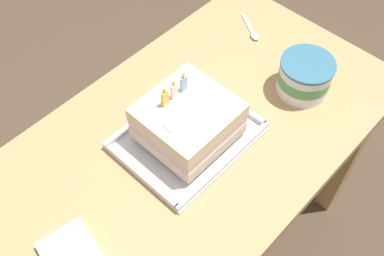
# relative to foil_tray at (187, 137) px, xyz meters

# --- Properties ---
(ground_plane) EXTENTS (8.00, 8.00, 0.00)m
(ground_plane) POSITION_rel_foil_tray_xyz_m (0.03, -0.00, -0.73)
(ground_plane) COLOR #4C3D2D
(dining_table) EXTENTS (1.10, 0.64, 0.73)m
(dining_table) POSITION_rel_foil_tray_xyz_m (0.03, -0.00, -0.13)
(dining_table) COLOR tan
(dining_table) RESTS_ON ground_plane
(foil_tray) EXTENTS (0.33, 0.26, 0.02)m
(foil_tray) POSITION_rel_foil_tray_xyz_m (0.00, 0.00, 0.00)
(foil_tray) COLOR silver
(foil_tray) RESTS_ON dining_table
(birthday_cake) EXTENTS (0.21, 0.20, 0.16)m
(birthday_cake) POSITION_rel_foil_tray_xyz_m (0.00, 0.00, 0.07)
(birthday_cake) COLOR beige
(birthday_cake) RESTS_ON foil_tray
(ice_cream_tub) EXTENTS (0.14, 0.14, 0.10)m
(ice_cream_tub) POSITION_rel_foil_tray_xyz_m (0.33, -0.11, 0.04)
(ice_cream_tub) COLOR white
(ice_cream_tub) RESTS_ON dining_table
(serving_spoon_near_tray) EXTENTS (0.08, 0.12, 0.01)m
(serving_spoon_near_tray) POSITION_rel_foil_tray_xyz_m (0.41, 0.12, -0.00)
(serving_spoon_near_tray) COLOR silver
(serving_spoon_near_tray) RESTS_ON dining_table
(napkin_pile) EXTENTS (0.13, 0.13, 0.02)m
(napkin_pile) POSITION_rel_foil_tray_xyz_m (-0.39, -0.03, 0.00)
(napkin_pile) COLOR silver
(napkin_pile) RESTS_ON dining_table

